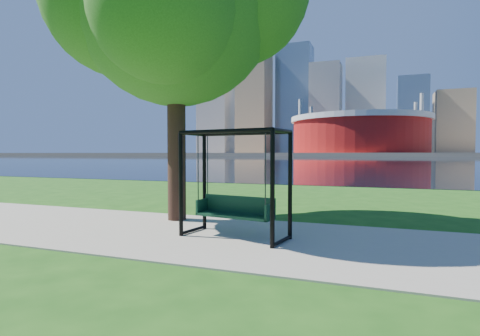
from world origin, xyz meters
The scene contains 8 objects.
ground centered at (0.00, 0.00, 0.00)m, with size 900.00×900.00×0.00m, color #1E5114.
path centered at (0.00, -0.50, 0.01)m, with size 120.00×4.00×0.03m, color #9E937F.
river centered at (0.00, 102.00, 0.01)m, with size 900.00×180.00×0.02m, color black.
far_bank centered at (0.00, 306.00, 1.00)m, with size 900.00×228.00×2.00m, color #937F60.
stadium centered at (-10.00, 235.00, 14.23)m, with size 83.00×83.00×32.00m.
skyline centered at (-4.27, 319.39, 35.89)m, with size 392.00×66.00×96.50m.
swing centered at (-0.17, -0.51, 1.03)m, with size 2.19×1.21×2.13m.
park_tree centered at (-2.29, 0.85, 5.43)m, with size 6.30×5.69×7.82m.
Camera 1 is at (2.49, -7.32, 1.68)m, focal length 28.00 mm.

